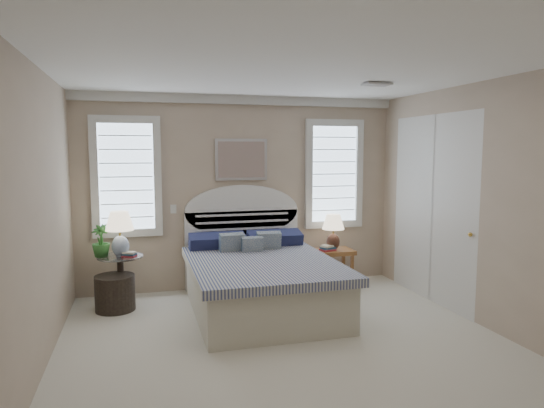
{
  "coord_description": "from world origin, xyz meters",
  "views": [
    {
      "loc": [
        -1.4,
        -4.21,
        1.94
      ],
      "look_at": [
        0.04,
        1.0,
        1.35
      ],
      "focal_mm": 32.0,
      "sensor_mm": 36.0,
      "label": 1
    }
  ],
  "objects_px": {
    "side_table_left": "(121,275)",
    "nightstand_right": "(335,259)",
    "floor_pot": "(115,293)",
    "lamp_right": "(333,228)",
    "lamp_left": "(120,229)",
    "bed": "(259,278)"
  },
  "relations": [
    {
      "from": "bed",
      "to": "floor_pot",
      "type": "distance_m",
      "value": 1.77
    },
    {
      "from": "side_table_left",
      "to": "nightstand_right",
      "type": "distance_m",
      "value": 2.95
    },
    {
      "from": "nightstand_right",
      "to": "floor_pot",
      "type": "xyz_separation_m",
      "value": [
        -3.02,
        -0.3,
        -0.17
      ]
    },
    {
      "from": "nightstand_right",
      "to": "floor_pot",
      "type": "bearing_deg",
      "value": -174.31
    },
    {
      "from": "nightstand_right",
      "to": "lamp_right",
      "type": "relative_size",
      "value": 1.02
    },
    {
      "from": "lamp_right",
      "to": "bed",
      "type": "bearing_deg",
      "value": -151.39
    },
    {
      "from": "bed",
      "to": "nightstand_right",
      "type": "height_order",
      "value": "bed"
    },
    {
      "from": "side_table_left",
      "to": "lamp_left",
      "type": "bearing_deg",
      "value": -57.39
    },
    {
      "from": "bed",
      "to": "nightstand_right",
      "type": "xyz_separation_m",
      "value": [
        1.3,
        0.69,
        0.0
      ]
    },
    {
      "from": "nightstand_right",
      "to": "lamp_left",
      "type": "height_order",
      "value": "lamp_left"
    },
    {
      "from": "side_table_left",
      "to": "lamp_left",
      "type": "relative_size",
      "value": 1.1
    },
    {
      "from": "nightstand_right",
      "to": "lamp_left",
      "type": "relative_size",
      "value": 0.93
    },
    {
      "from": "nightstand_right",
      "to": "floor_pot",
      "type": "height_order",
      "value": "nightstand_right"
    },
    {
      "from": "side_table_left",
      "to": "lamp_right",
      "type": "relative_size",
      "value": 1.22
    },
    {
      "from": "lamp_left",
      "to": "lamp_right",
      "type": "relative_size",
      "value": 1.1
    },
    {
      "from": "nightstand_right",
      "to": "lamp_left",
      "type": "distance_m",
      "value": 3.0
    },
    {
      "from": "side_table_left",
      "to": "nightstand_right",
      "type": "height_order",
      "value": "side_table_left"
    },
    {
      "from": "floor_pot",
      "to": "lamp_right",
      "type": "distance_m",
      "value": 3.06
    },
    {
      "from": "floor_pot",
      "to": "lamp_left",
      "type": "height_order",
      "value": "lamp_left"
    },
    {
      "from": "lamp_right",
      "to": "floor_pot",
      "type": "bearing_deg",
      "value": -174.29
    },
    {
      "from": "side_table_left",
      "to": "floor_pot",
      "type": "bearing_deg",
      "value": -108.07
    },
    {
      "from": "nightstand_right",
      "to": "lamp_left",
      "type": "xyz_separation_m",
      "value": [
        -2.94,
        -0.11,
        0.59
      ]
    }
  ]
}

